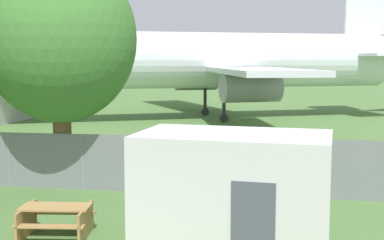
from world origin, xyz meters
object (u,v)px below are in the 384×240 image
at_px(picnic_bench_near_cabin, 56,218).
at_px(tree_behind_benches, 60,39).
at_px(portable_cabin, 233,196).
at_px(airplane, 200,61).

relative_size(picnic_bench_near_cabin, tree_behind_benches, 0.24).
bearing_deg(portable_cabin, picnic_bench_near_cabin, 177.14).
distance_m(portable_cabin, tree_behind_benches, 8.96).
bearing_deg(picnic_bench_near_cabin, tree_behind_benches, 110.66).
distance_m(picnic_bench_near_cabin, tree_behind_benches, 6.81).
height_order(portable_cabin, tree_behind_benches, tree_behind_benches).
bearing_deg(portable_cabin, airplane, 105.71).
xyz_separation_m(picnic_bench_near_cabin, tree_behind_benches, (-1.83, 4.87, 4.39)).
xyz_separation_m(airplane, tree_behind_benches, (-1.61, -20.60, 0.76)).
relative_size(portable_cabin, tree_behind_benches, 0.55).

